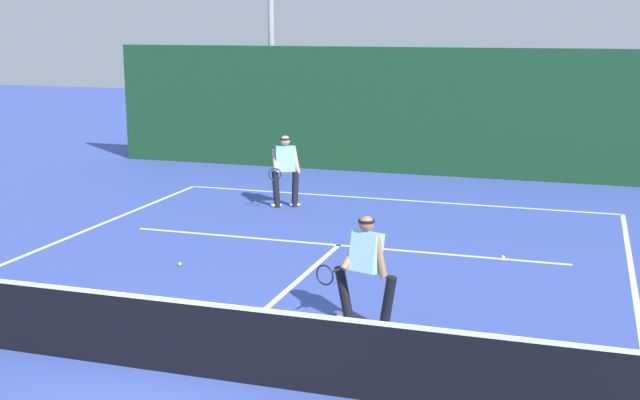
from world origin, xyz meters
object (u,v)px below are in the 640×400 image
tennis_ball_extra (503,257)px  light_pole (271,10)px  player_near (365,266)px  tennis_ball (180,264)px  player_far (285,168)px

tennis_ball_extra → light_pole: bearing=131.7°
player_near → tennis_ball: bearing=-7.0°
light_pole → player_near: bearing=-63.7°
player_near → light_pole: 14.95m
tennis_ball → tennis_ball_extra: same height
player_near → player_far: bearing=-43.0°
player_far → light_pole: light_pole is taller
player_near → tennis_ball_extra: size_ratio=24.34×
player_near → player_far: size_ratio=0.96×
player_far → tennis_ball_extra: (5.28, -2.87, -0.89)m
player_far → player_near: bearing=93.0°
player_far → tennis_ball: size_ratio=25.47×
tennis_ball → light_pole: 12.29m
player_near → light_pole: bearing=-45.1°
player_near → tennis_ball: size_ratio=24.34×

